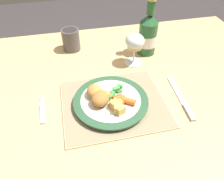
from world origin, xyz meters
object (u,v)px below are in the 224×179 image
at_px(dining_table, 98,99).
at_px(dinner_plate, 111,101).
at_px(fork, 42,111).
at_px(bottle, 148,34).
at_px(wine_glass, 135,43).
at_px(drinking_cup, 71,39).
at_px(table_knife, 183,101).

distance_m(dining_table, dinner_plate, 0.16).
height_order(fork, bottle, bottle).
bearing_deg(dinner_plate, dining_table, 101.43).
height_order(dining_table, wine_glass, wine_glass).
xyz_separation_m(dining_table, drinking_cup, (-0.07, 0.26, 0.13)).
distance_m(dinner_plate, drinking_cup, 0.40).
height_order(bottle, drinking_cup, bottle).
bearing_deg(dining_table, bottle, 33.29).
xyz_separation_m(fork, drinking_cup, (0.13, 0.36, 0.05)).
bearing_deg(dinner_plate, bottle, 51.73).
height_order(wine_glass, bottle, bottle).
distance_m(dining_table, bottle, 0.34).
bearing_deg(dinner_plate, fork, 175.11).
bearing_deg(table_knife, dinner_plate, 170.77).
relative_size(wine_glass, drinking_cup, 1.38).
height_order(dinner_plate, bottle, bottle).
bearing_deg(dining_table, drinking_cup, 105.08).
relative_size(dining_table, dinner_plate, 6.20).
distance_m(wine_glass, drinking_cup, 0.30).
bearing_deg(fork, wine_glass, 28.37).
bearing_deg(dining_table, wine_glass, 30.13).
relative_size(fork, wine_glass, 0.97).
relative_size(dinner_plate, fork, 1.94).
distance_m(wine_glass, bottle, 0.10).
bearing_deg(table_knife, fork, 172.85).
bearing_deg(bottle, table_knife, -86.46).
bearing_deg(fork, dinner_plate, -4.89).
distance_m(dinner_plate, table_knife, 0.25).
xyz_separation_m(table_knife, wine_glass, (-0.10, 0.26, 0.09)).
height_order(dinner_plate, table_knife, dinner_plate).
distance_m(fork, wine_glass, 0.43).
distance_m(dinner_plate, wine_glass, 0.27).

